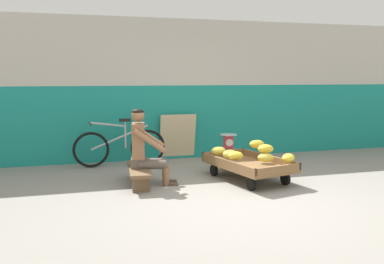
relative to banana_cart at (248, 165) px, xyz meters
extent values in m
plane|color=gray|center=(-0.55, -1.06, -0.24)|extent=(80.00, 80.00, 0.00)
cube|color=#19847A|center=(-0.55, 2.13, 0.48)|extent=(16.00, 0.30, 1.44)
cube|color=#B7B2A8|center=(-0.55, 2.13, 1.83)|extent=(16.00, 0.30, 1.27)
cube|color=brown|center=(0.00, 0.00, -0.01)|extent=(1.15, 1.59, 0.05)
cube|color=brown|center=(-0.39, -0.09, 0.07)|extent=(0.37, 1.41, 0.10)
cube|color=brown|center=(0.39, 0.09, 0.07)|extent=(0.37, 1.41, 0.10)
cube|color=brown|center=(-0.16, 0.68, 0.07)|extent=(0.83, 0.23, 0.10)
cube|color=brown|center=(0.16, -0.68, 0.07)|extent=(0.83, 0.23, 0.10)
cylinder|color=black|center=(-0.42, 0.42, -0.15)|extent=(0.09, 0.19, 0.18)
cylinder|color=black|center=(0.19, 0.56, -0.15)|extent=(0.09, 0.19, 0.18)
cylinder|color=black|center=(-0.19, -0.56, -0.15)|extent=(0.09, 0.19, 0.18)
cylinder|color=black|center=(0.42, -0.42, -0.15)|extent=(0.09, 0.19, 0.18)
ellipsoid|color=gold|center=(0.42, -0.50, 0.18)|extent=(0.30, 0.30, 0.13)
ellipsoid|color=gold|center=(-0.38, 0.33, 0.18)|extent=(0.26, 0.21, 0.13)
ellipsoid|color=gold|center=(-0.26, -0.13, 0.18)|extent=(0.24, 0.18, 0.13)
ellipsoid|color=gold|center=(-0.30, 0.02, 0.18)|extent=(0.30, 0.27, 0.13)
ellipsoid|color=gold|center=(0.10, -0.40, 0.18)|extent=(0.27, 0.22, 0.13)
ellipsoid|color=gold|center=(0.13, -0.33, 0.31)|extent=(0.24, 0.18, 0.13)
ellipsoid|color=gold|center=(0.18, 0.10, 0.31)|extent=(0.25, 0.20, 0.13)
cube|color=brown|center=(-1.69, 0.17, 0.00)|extent=(0.38, 1.12, 0.05)
cube|color=brown|center=(-1.66, 0.55, -0.13)|extent=(0.25, 0.10, 0.22)
cube|color=brown|center=(-1.71, -0.22, -0.13)|extent=(0.25, 0.10, 0.22)
cylinder|color=brown|center=(-1.28, 0.19, -0.11)|extent=(0.10, 0.10, 0.27)
cube|color=#4C3D2D|center=(-1.22, 0.18, -0.22)|extent=(0.23, 0.13, 0.04)
cylinder|color=brown|center=(-1.47, 0.22, 0.08)|extent=(0.42, 0.20, 0.13)
cylinder|color=brown|center=(-1.31, 0.01, -0.11)|extent=(0.10, 0.10, 0.27)
cube|color=#4C3D2D|center=(-1.25, 0.00, -0.22)|extent=(0.23, 0.13, 0.04)
cylinder|color=brown|center=(-1.50, 0.05, 0.08)|extent=(0.42, 0.20, 0.13)
cube|color=brown|center=(-1.69, 0.17, 0.10)|extent=(0.26, 0.31, 0.14)
cube|color=brown|center=(-1.69, 0.17, 0.43)|extent=(0.23, 0.35, 0.52)
cylinder|color=brown|center=(-1.49, 0.34, 0.46)|extent=(0.48, 0.15, 0.36)
cylinder|color=brown|center=(-1.56, -0.06, 0.46)|extent=(0.48, 0.15, 0.36)
sphere|color=brown|center=(-1.69, 0.17, 0.80)|extent=(0.19, 0.19, 0.19)
ellipsoid|color=black|center=(-1.69, 0.17, 0.86)|extent=(0.17, 0.17, 0.09)
cube|color=gold|center=(0.03, 0.97, -0.09)|extent=(0.36, 0.28, 0.30)
cylinder|color=#28282D|center=(0.03, 0.97, 0.07)|extent=(0.20, 0.20, 0.03)
cube|color=#C6384C|center=(0.03, 0.97, 0.21)|extent=(0.16, 0.10, 0.24)
cylinder|color=white|center=(0.03, 0.92, 0.21)|extent=(0.13, 0.01, 0.13)
cylinder|color=#B2B5BA|center=(0.03, 0.97, 0.34)|extent=(0.30, 0.30, 0.01)
torus|color=black|center=(-2.32, 1.59, 0.08)|extent=(0.64, 0.06, 0.64)
torus|color=black|center=(-1.30, 1.61, 0.08)|extent=(0.64, 0.06, 0.64)
cylinder|color=#9EA0A5|center=(-1.81, 1.60, 0.28)|extent=(1.03, 0.06, 0.43)
cylinder|color=#9EA0A5|center=(-1.71, 1.60, 0.32)|extent=(0.04, 0.04, 0.48)
cylinder|color=#9EA0A5|center=(-2.02, 1.60, 0.52)|extent=(0.62, 0.05, 0.12)
cube|color=black|center=(-1.71, 1.60, 0.59)|extent=(0.20, 0.10, 0.05)
cylinder|color=black|center=(-2.32, 1.59, 0.54)|extent=(0.04, 0.48, 0.03)
cube|color=#C6B289|center=(-0.66, 1.92, 0.20)|extent=(0.70, 0.20, 0.89)
camera|label=1|loc=(-2.55, -5.90, 1.37)|focal=39.03mm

